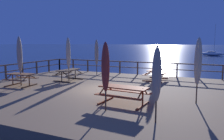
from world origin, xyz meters
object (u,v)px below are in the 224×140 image
(picnic_table_back_right, at_px, (156,72))
(patio_umbrella_tall_mid_left, at_px, (198,62))
(sailboat_distant, at_px, (213,54))
(patio_umbrella_tall_mid_right, at_px, (97,53))
(picnic_table_front_right, at_px, (69,72))
(picnic_table_back_left, at_px, (123,91))
(patio_umbrella_short_mid, at_px, (157,75))
(patio_umbrella_short_back, at_px, (157,58))
(picnic_table_mid_right, at_px, (21,77))
(patio_umbrella_tall_front, at_px, (20,55))
(patio_umbrella_tall_back_right, at_px, (68,53))
(patio_umbrella_tall_back_left, at_px, (105,67))

(picnic_table_back_right, xyz_separation_m, patio_umbrella_tall_mid_left, (3.03, -5.41, 1.29))
(sailboat_distant, bearing_deg, patio_umbrella_tall_mid_left, -91.34)
(picnic_table_back_right, bearing_deg, patio_umbrella_tall_mid_right, 176.33)
(patio_umbrella_tall_mid_left, bearing_deg, sailboat_distant, 88.66)
(picnic_table_front_right, relative_size, picnic_table_back_left, 0.88)
(patio_umbrella_short_mid, bearing_deg, picnic_table_back_left, 136.31)
(patio_umbrella_short_back, bearing_deg, picnic_table_mid_right, -142.63)
(picnic_table_back_right, height_order, patio_umbrella_short_back, patio_umbrella_short_back)
(patio_umbrella_short_mid, xyz_separation_m, patio_umbrella_short_back, (-1.84, 8.49, -0.04))
(picnic_table_front_right, bearing_deg, sailboat_distant, 78.24)
(picnic_table_mid_right, height_order, patio_umbrella_short_mid, patio_umbrella_short_mid)
(picnic_table_back_left, bearing_deg, picnic_table_back_right, 90.76)
(patio_umbrella_tall_front, distance_m, patio_umbrella_short_back, 9.13)
(picnic_table_front_right, bearing_deg, patio_umbrella_short_mid, -37.63)
(patio_umbrella_tall_front, height_order, sailboat_distant, sailboat_distant)
(picnic_table_back_left, xyz_separation_m, patio_umbrella_short_mid, (1.82, -1.74, 1.07))
(patio_umbrella_tall_front, xyz_separation_m, sailboat_distant, (11.34, 50.09, -2.05))
(patio_umbrella_short_mid, bearing_deg, picnic_table_front_right, 142.37)
(picnic_table_back_left, xyz_separation_m, patio_umbrella_tall_mid_right, (-5.04, 7.06, 1.29))
(patio_umbrella_short_back, bearing_deg, patio_umbrella_tall_front, -142.26)
(picnic_table_back_right, height_order, patio_umbrella_short_mid, patio_umbrella_short_mid)
(patio_umbrella_tall_front, bearing_deg, patio_umbrella_short_back, 37.74)
(patio_umbrella_tall_back_right, bearing_deg, patio_umbrella_tall_front, -118.87)
(patio_umbrella_short_mid, bearing_deg, picnic_table_mid_right, 162.11)
(picnic_table_mid_right, height_order, patio_umbrella_tall_mid_left, patio_umbrella_tall_mid_left)
(picnic_table_mid_right, height_order, picnic_table_front_right, same)
(picnic_table_mid_right, relative_size, patio_umbrella_tall_back_left, 0.64)
(picnic_table_front_right, bearing_deg, patio_umbrella_tall_mid_left, -17.54)
(picnic_table_mid_right, xyz_separation_m, patio_umbrella_short_mid, (9.11, -2.94, 1.09))
(picnic_table_back_right, bearing_deg, patio_umbrella_tall_back_right, -153.85)
(picnic_table_mid_right, distance_m, picnic_table_back_left, 7.38)
(patio_umbrella_tall_back_right, xyz_separation_m, patio_umbrella_tall_mid_left, (8.61, -2.67, -0.08))
(patio_umbrella_tall_front, bearing_deg, patio_umbrella_short_mid, -17.76)
(picnic_table_back_right, height_order, patio_umbrella_tall_mid_right, patio_umbrella_tall_mid_right)
(patio_umbrella_tall_mid_left, bearing_deg, patio_umbrella_short_mid, -109.96)
(picnic_table_front_right, distance_m, sailboat_distant, 48.20)
(picnic_table_mid_right, distance_m, patio_umbrella_tall_back_left, 7.50)
(sailboat_distant, bearing_deg, picnic_table_mid_right, -102.82)
(picnic_table_front_right, height_order, picnic_table_back_right, same)
(patio_umbrella_tall_mid_right, distance_m, patio_umbrella_short_back, 5.04)
(picnic_table_back_left, bearing_deg, patio_umbrella_tall_back_right, 144.72)
(patio_umbrella_tall_mid_left, distance_m, sailboat_distant, 49.97)
(patio_umbrella_tall_mid_right, bearing_deg, picnic_table_back_right, -3.67)
(picnic_table_back_right, xyz_separation_m, sailboat_distant, (4.20, 44.51, -0.67))
(patio_umbrella_short_back, bearing_deg, sailboat_distant, 84.71)
(picnic_table_front_right, bearing_deg, picnic_table_back_right, 25.45)
(patio_umbrella_tall_mid_right, bearing_deg, patio_umbrella_tall_mid_left, -35.66)
(patio_umbrella_tall_front, distance_m, patio_umbrella_tall_mid_right, 6.30)
(picnic_table_back_right, relative_size, patio_umbrella_tall_back_right, 0.69)
(patio_umbrella_tall_mid_left, bearing_deg, picnic_table_back_left, -155.60)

